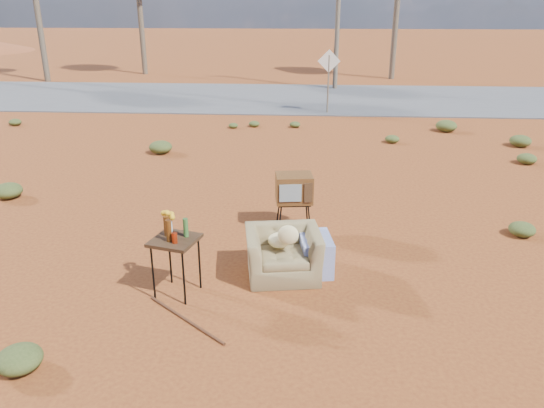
{
  "coord_description": "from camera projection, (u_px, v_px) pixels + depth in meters",
  "views": [
    {
      "loc": [
        0.81,
        -6.7,
        3.77
      ],
      "look_at": [
        0.3,
        0.95,
        0.8
      ],
      "focal_mm": 35.0,
      "sensor_mm": 36.0,
      "label": 1
    }
  ],
  "objects": [
    {
      "name": "ground",
      "position": [
        247.0,
        279.0,
        7.65
      ],
      "size": [
        140.0,
        140.0,
        0.0
      ],
      "primitive_type": "plane",
      "color": "brown",
      "rests_on": "ground"
    },
    {
      "name": "highway",
      "position": [
        288.0,
        98.0,
        21.6
      ],
      "size": [
        140.0,
        7.0,
        0.04
      ],
      "primitive_type": "cube",
      "color": "#565659",
      "rests_on": "ground"
    },
    {
      "name": "armchair",
      "position": [
        289.0,
        247.0,
        7.62
      ],
      "size": [
        1.32,
        0.97,
        0.93
      ],
      "rotation": [
        0.0,
        0.0,
        0.15
      ],
      "color": "olive",
      "rests_on": "ground"
    },
    {
      "name": "tv_unit",
      "position": [
        294.0,
        189.0,
        9.05
      ],
      "size": [
        0.67,
        0.57,
        0.99
      ],
      "rotation": [
        0.0,
        0.0,
        0.13
      ],
      "color": "black",
      "rests_on": "ground"
    },
    {
      "name": "side_table",
      "position": [
        173.0,
        236.0,
        7.01
      ],
      "size": [
        0.7,
        0.7,
        1.14
      ],
      "rotation": [
        0.0,
        0.0,
        -0.26
      ],
      "color": "#372114",
      "rests_on": "ground"
    },
    {
      "name": "rusty_bar",
      "position": [
        186.0,
        319.0,
        6.64
      ],
      "size": [
        1.15,
        0.99,
        0.04
      ],
      "primitive_type": "cylinder",
      "rotation": [
        0.0,
        1.57,
        -0.7
      ],
      "color": "#522916",
      "rests_on": "ground"
    },
    {
      "name": "road_sign",
      "position": [
        329.0,
        70.0,
        18.18
      ],
      "size": [
        0.78,
        0.06,
        2.19
      ],
      "color": "brown",
      "rests_on": "ground"
    },
    {
      "name": "scrub_patch",
      "position": [
        232.0,
        174.0,
        11.75
      ],
      "size": [
        17.49,
        8.07,
        0.33
      ],
      "color": "#465023",
      "rests_on": "ground"
    }
  ]
}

